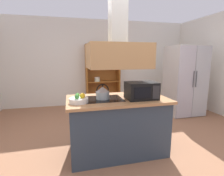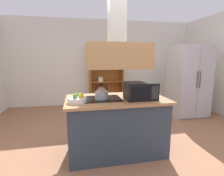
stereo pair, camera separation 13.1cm
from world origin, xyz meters
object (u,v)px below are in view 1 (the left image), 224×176
at_px(refrigerator, 184,81).
at_px(dish_cabinet, 102,79).
at_px(kettle, 103,93).
at_px(microwave, 141,91).
at_px(fruit_bowl, 79,100).
at_px(cutting_board, 139,93).

relative_size(refrigerator, dish_cabinet, 0.95).
relative_size(dish_cabinet, kettle, 8.27).
distance_m(microwave, fruit_bowl, 0.95).
relative_size(kettle, fruit_bowl, 0.86).
distance_m(refrigerator, microwave, 2.48).
distance_m(kettle, cutting_board, 0.78).
height_order(dish_cabinet, microwave, dish_cabinet).
distance_m(refrigerator, fruit_bowl, 3.28).
height_order(refrigerator, microwave, refrigerator).
height_order(refrigerator, cutting_board, refrigerator).
distance_m(kettle, fruit_bowl, 0.40).
height_order(cutting_board, microwave, microwave).
height_order(kettle, microwave, microwave).
distance_m(refrigerator, cutting_board, 2.13).
bearing_deg(refrigerator, microwave, -141.01).
xyz_separation_m(kettle, cutting_board, (0.72, 0.28, -0.09)).
xyz_separation_m(cutting_board, microwave, (-0.14, -0.41, 0.12)).
bearing_deg(microwave, refrigerator, 38.99).
relative_size(microwave, fruit_bowl, 1.71).
xyz_separation_m(kettle, fruit_bowl, (-0.37, -0.14, -0.05)).
distance_m(refrigerator, kettle, 2.89).
distance_m(cutting_board, microwave, 0.45).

